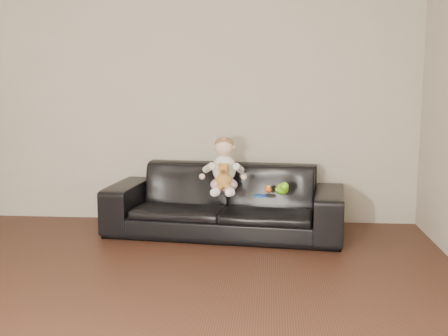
# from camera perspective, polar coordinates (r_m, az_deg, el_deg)

# --- Properties ---
(wall_back) EXTENTS (5.00, 0.00, 5.00)m
(wall_back) POSITION_cam_1_polar(r_m,az_deg,el_deg) (5.68, -5.94, 7.67)
(wall_back) COLOR #B6AC99
(wall_back) RESTS_ON ground
(sofa) EXTENTS (2.24, 1.08, 0.63)m
(sofa) POSITION_cam_1_polar(r_m,az_deg,el_deg) (5.21, 0.07, -3.30)
(sofa) COLOR black
(sofa) RESTS_ON floor
(baby) EXTENTS (0.35, 0.43, 0.50)m
(baby) POSITION_cam_1_polar(r_m,az_deg,el_deg) (5.04, -0.01, -0.03)
(baby) COLOR #FAD3DB
(baby) RESTS_ON sofa
(teddy_bear) EXTENTS (0.13, 0.13, 0.23)m
(teddy_bear) POSITION_cam_1_polar(r_m,az_deg,el_deg) (4.90, -0.04, -0.86)
(teddy_bear) COLOR #AE7831
(teddy_bear) RESTS_ON sofa
(toy_green) EXTENTS (0.12, 0.14, 0.10)m
(toy_green) POSITION_cam_1_polar(r_m,az_deg,el_deg) (4.98, 5.90, -2.16)
(toy_green) COLOR #6AC917
(toy_green) RESTS_ON sofa
(toy_rattle) EXTENTS (0.06, 0.06, 0.06)m
(toy_rattle) POSITION_cam_1_polar(r_m,az_deg,el_deg) (5.06, 4.55, -2.20)
(toy_rattle) COLOR #E6571B
(toy_rattle) RESTS_ON sofa
(toy_blue_disc) EXTENTS (0.14, 0.14, 0.02)m
(toy_blue_disc) POSITION_cam_1_polar(r_m,az_deg,el_deg) (4.90, 3.72, -2.82)
(toy_blue_disc) COLOR blue
(toy_blue_disc) RESTS_ON sofa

